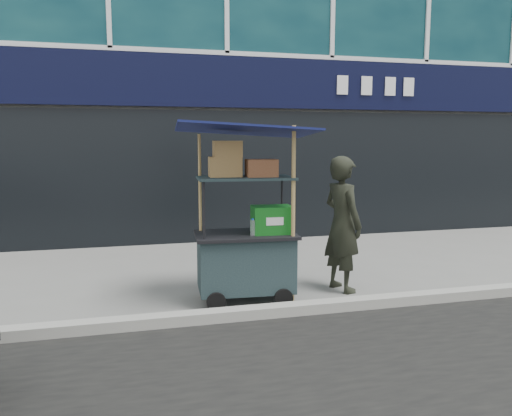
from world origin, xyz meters
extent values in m
plane|color=slate|center=(0.00, 0.00, 0.00)|extent=(80.00, 80.00, 0.00)
cube|color=#97978F|center=(0.00, -0.20, 0.06)|extent=(80.00, 0.18, 0.12)
cube|color=black|center=(0.00, 3.86, 2.90)|extent=(15.68, 0.06, 0.90)
cube|color=black|center=(0.00, 3.90, 1.20)|extent=(15.68, 0.04, 2.40)
cube|color=#19262B|center=(-0.49, 0.40, 0.45)|extent=(1.12, 0.70, 0.63)
cylinder|color=black|center=(-0.89, 0.09, 0.11)|extent=(0.22, 0.06, 0.22)
cylinder|color=black|center=(-0.13, 0.04, 0.11)|extent=(0.22, 0.06, 0.22)
cube|color=black|center=(-0.49, 0.40, 0.78)|extent=(1.20, 0.78, 0.04)
cylinder|color=black|center=(-1.00, 0.17, 1.10)|extent=(0.03, 0.03, 0.68)
cylinder|color=black|center=(-0.01, 0.10, 1.10)|extent=(0.03, 0.03, 0.68)
cylinder|color=black|center=(-0.96, 0.70, 1.10)|extent=(0.03, 0.03, 0.68)
cylinder|color=black|center=(0.02, 0.64, 1.10)|extent=(0.03, 0.03, 0.68)
cube|color=#19262B|center=(-0.49, 0.40, 1.44)|extent=(1.12, 0.70, 0.03)
cylinder|color=#9A8245|center=(-0.01, 0.10, 1.01)|extent=(0.05, 0.05, 2.03)
cylinder|color=#9A8245|center=(-0.96, 0.70, 0.97)|extent=(0.04, 0.04, 1.94)
cube|color=#0C1143|center=(-0.49, 0.40, 1.98)|extent=(1.60, 1.18, 0.18)
cube|color=#0D5514|center=(-0.19, 0.33, 0.96)|extent=(0.47, 0.35, 0.32)
cylinder|color=silver|center=(-0.45, 0.22, 0.89)|extent=(0.06, 0.06, 0.18)
cylinder|color=blue|center=(-0.45, 0.22, 0.99)|extent=(0.03, 0.03, 0.02)
cube|color=olive|center=(-0.71, 0.46, 1.57)|extent=(0.38, 0.29, 0.23)
cube|color=brown|center=(-0.31, 0.34, 1.55)|extent=(0.36, 0.27, 0.20)
cube|color=olive|center=(-0.68, 0.44, 1.77)|extent=(0.33, 0.26, 0.18)
imported|color=black|center=(0.77, 0.51, 0.84)|extent=(0.55, 0.70, 1.68)
camera|label=1|loc=(-1.78, -5.11, 1.86)|focal=35.00mm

